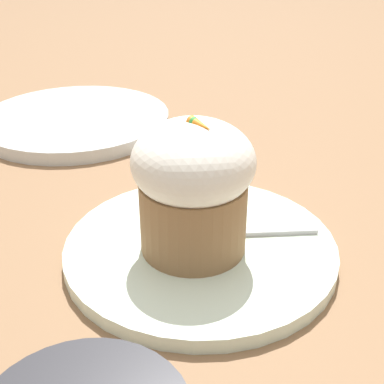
{
  "coord_description": "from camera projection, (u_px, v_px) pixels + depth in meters",
  "views": [
    {
      "loc": [
        0.26,
        -0.25,
        0.26
      ],
      "look_at": [
        -0.0,
        -0.01,
        0.06
      ],
      "focal_mm": 50.0,
      "sensor_mm": 36.0,
      "label": 1
    }
  ],
  "objects": [
    {
      "name": "paper_napkin",
      "position": [
        179.0,
        156.0,
        0.61
      ],
      "size": [
        0.12,
        0.12,
        0.0
      ],
      "color": "white",
      "rests_on": "ground_plane"
    },
    {
      "name": "dessert_plate",
      "position": [
        200.0,
        249.0,
        0.44
      ],
      "size": [
        0.22,
        0.22,
        0.01
      ],
      "color": "silver",
      "rests_on": "ground_plane"
    },
    {
      "name": "spoon",
      "position": [
        225.0,
        231.0,
        0.44
      ],
      "size": [
        0.08,
        0.1,
        0.01
      ],
      "color": "#B7B7BC",
      "rests_on": "dessert_plate"
    },
    {
      "name": "carrot_cake",
      "position": [
        192.0,
        184.0,
        0.4
      ],
      "size": [
        0.09,
        0.09,
        0.11
      ],
      "color": "olive",
      "rests_on": "dessert_plate"
    },
    {
      "name": "ground_plane",
      "position": [
        200.0,
        255.0,
        0.44
      ],
      "size": [
        4.0,
        4.0,
        0.0
      ],
      "primitive_type": "plane",
      "color": "#846042"
    },
    {
      "name": "side_plate",
      "position": [
        76.0,
        120.0,
        0.69
      ],
      "size": [
        0.24,
        0.24,
        0.02
      ],
      "color": "silver",
      "rests_on": "ground_plane"
    }
  ]
}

